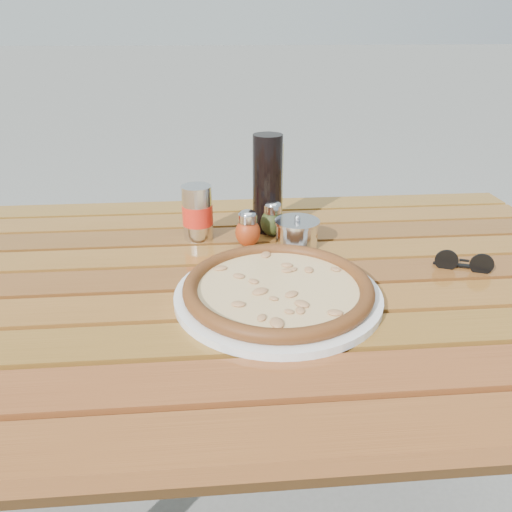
{
  "coord_description": "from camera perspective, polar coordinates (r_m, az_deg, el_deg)",
  "views": [
    {
      "loc": [
        -0.07,
        -0.85,
        1.19
      ],
      "look_at": [
        0.0,
        0.02,
        0.78
      ],
      "focal_mm": 35.0,
      "sensor_mm": 36.0,
      "label": 1
    }
  ],
  "objects": [
    {
      "name": "dark_bottle",
      "position": [
        1.13,
        1.31,
        8.25
      ],
      "size": [
        0.08,
        0.08,
        0.22
      ],
      "primitive_type": "cylinder",
      "rotation": [
        0.0,
        0.0,
        0.27
      ],
      "color": "black",
      "rests_on": "table"
    },
    {
      "name": "plate",
      "position": [
        0.87,
        2.51,
        -4.49
      ],
      "size": [
        0.48,
        0.48,
        0.01
      ],
      "primitive_type": "cylinder",
      "rotation": [
        0.0,
        0.0,
        0.43
      ],
      "color": "white",
      "rests_on": "table"
    },
    {
      "name": "soda_can",
      "position": [
        1.11,
        -6.69,
        4.91
      ],
      "size": [
        0.08,
        0.08,
        0.12
      ],
      "rotation": [
        0.0,
        0.0,
        -0.14
      ],
      "color": "silver",
      "rests_on": "table"
    },
    {
      "name": "table",
      "position": [
        0.99,
        0.1,
        -6.03
      ],
      "size": [
        1.4,
        0.9,
        0.75
      ],
      "color": "#371D0C",
      "rests_on": "ground"
    },
    {
      "name": "olive_oil_cruet",
      "position": [
        1.16,
        1.53,
        7.94
      ],
      "size": [
        0.07,
        0.07,
        0.21
      ],
      "rotation": [
        0.0,
        0.0,
        -0.28
      ],
      "color": "gold",
      "rests_on": "table"
    },
    {
      "name": "pepper_shaker",
      "position": [
        1.07,
        -0.94,
        3.12
      ],
      "size": [
        0.07,
        0.07,
        0.08
      ],
      "rotation": [
        0.0,
        0.0,
        -0.27
      ],
      "color": "#AC3913",
      "rests_on": "table"
    },
    {
      "name": "sunglasses",
      "position": [
        1.05,
        22.64,
        -0.73
      ],
      "size": [
        0.11,
        0.06,
        0.04
      ],
      "rotation": [
        0.0,
        0.0,
        -0.37
      ],
      "color": "black",
      "rests_on": "table"
    },
    {
      "name": "parmesan_tin",
      "position": [
        1.07,
        4.69,
        2.64
      ],
      "size": [
        0.12,
        0.12,
        0.07
      ],
      "rotation": [
        0.0,
        0.0,
        -0.25
      ],
      "color": "silver",
      "rests_on": "table"
    },
    {
      "name": "oregano_shaker",
      "position": [
        1.12,
        1.89,
        4.26
      ],
      "size": [
        0.06,
        0.06,
        0.08
      ],
      "rotation": [
        0.0,
        0.0,
        -0.04
      ],
      "color": "#353F19",
      "rests_on": "table"
    },
    {
      "name": "pizza",
      "position": [
        0.86,
        2.53,
        -3.59
      ],
      "size": [
        0.43,
        0.43,
        0.03
      ],
      "rotation": [
        0.0,
        0.0,
        0.39
      ],
      "color": "#FFEEB6",
      "rests_on": "plate"
    }
  ]
}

